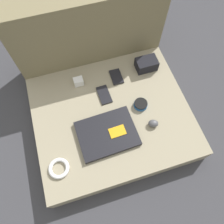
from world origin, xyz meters
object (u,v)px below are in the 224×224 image
Objects in this scene: speaker_puck at (141,105)px; charger_brick at (79,82)px; camera_pouch at (146,64)px; phone_black at (104,95)px; phone_silver at (116,77)px; computer_mouse at (153,123)px; laptop at (107,134)px.

charger_brick is at bearing 140.21° from speaker_puck.
phone_black is at bearing -159.55° from camera_pouch.
charger_brick is (-0.24, 0.02, 0.02)m from phone_silver.
computer_mouse is at bearing -49.57° from charger_brick.
phone_silver is 0.21m from camera_pouch.
phone_silver is (-0.10, 0.37, -0.01)m from computer_mouse.
phone_black is at bearing 144.22° from speaker_puck.
speaker_puck is at bearing -117.11° from camera_pouch.
speaker_puck is 0.61× the size of camera_pouch.
laptop is at bearing -114.94° from phone_silver.
charger_brick is at bearing 174.55° from phone_silver.
computer_mouse is at bearing -54.15° from phone_black.
phone_silver is at bearing 62.64° from laptop.
speaker_puck is at bearing -37.94° from phone_black.
computer_mouse is 0.52m from charger_brick.
phone_silver is (0.17, 0.35, -0.01)m from laptop.
camera_pouch is 0.45m from charger_brick.
camera_pouch is at bearing 94.68° from computer_mouse.
camera_pouch reaches higher than phone_black.
phone_silver is (-0.08, 0.24, -0.01)m from speaker_puck.
speaker_puck is 0.41m from charger_brick.
phone_black is at bearing -44.94° from charger_brick.
phone_black is at bearing 147.90° from computer_mouse.
computer_mouse is 0.14m from speaker_puck.
laptop is at bearing -104.67° from phone_black.
phone_black is (-0.21, 0.27, -0.01)m from computer_mouse.
speaker_puck is 0.25m from phone_silver.
charger_brick reaches higher than computer_mouse.
laptop is at bearing -135.42° from camera_pouch.
phone_black is 0.34m from camera_pouch.
phone_black is 2.22× the size of charger_brick.
phone_black is (0.06, 0.25, -0.01)m from laptop.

